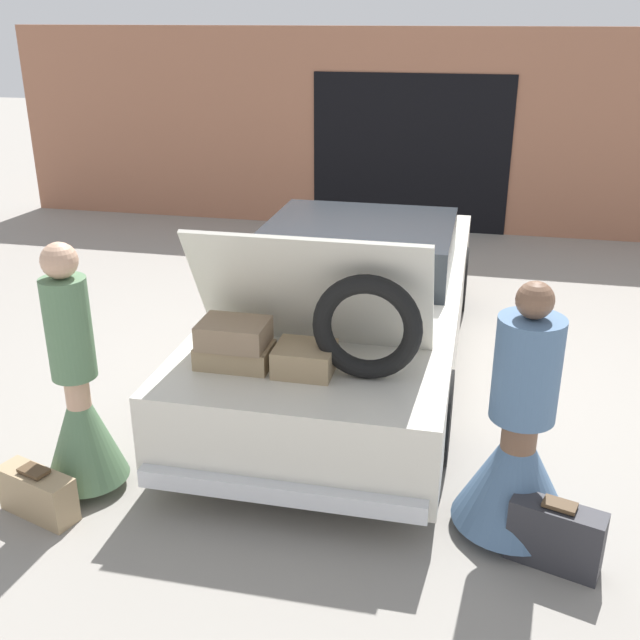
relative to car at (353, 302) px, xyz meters
name	(u,v)px	position (x,y,z in m)	size (l,w,h in m)	color
ground_plane	(352,360)	(0.00, 0.01, -0.57)	(40.00, 40.00, 0.00)	gray
garage_wall_back	(411,133)	(0.00, 4.70, 0.82)	(12.00, 0.14, 2.80)	#9E664C
car	(353,302)	(0.00, 0.00, 0.00)	(1.93, 5.03, 1.70)	silver
person_left	(79,405)	(-1.38, -2.32, 0.05)	(0.54, 0.54, 1.71)	tan
person_right	(518,449)	(1.38, -2.17, 0.00)	(0.72, 0.72, 1.62)	brown
suitcase_beside_left_person	(38,494)	(-1.53, -2.67, -0.42)	(0.57, 0.34, 0.34)	#9E8460
suitcase_beside_right_person	(555,536)	(1.62, -2.45, -0.37)	(0.55, 0.33, 0.43)	#2D2D33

